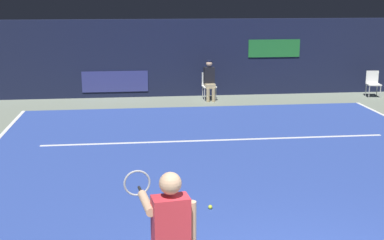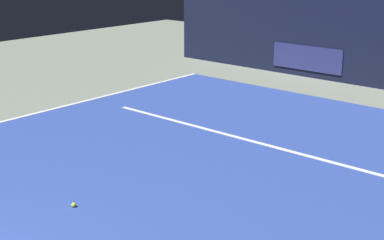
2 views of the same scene
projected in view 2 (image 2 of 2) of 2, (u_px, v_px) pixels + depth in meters
ground_plane at (201, 181)px, 8.77m from camera, size 30.04×30.04×0.00m
court_surface at (201, 180)px, 8.77m from camera, size 10.51×11.77×0.01m
line_sideline_right at (19, 117)px, 12.03m from camera, size 0.10×11.77×0.01m
line_service at (273, 147)px, 10.25m from camera, size 8.20×0.10×0.01m
tennis_ball at (74, 205)px, 7.84m from camera, size 0.07×0.07×0.07m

